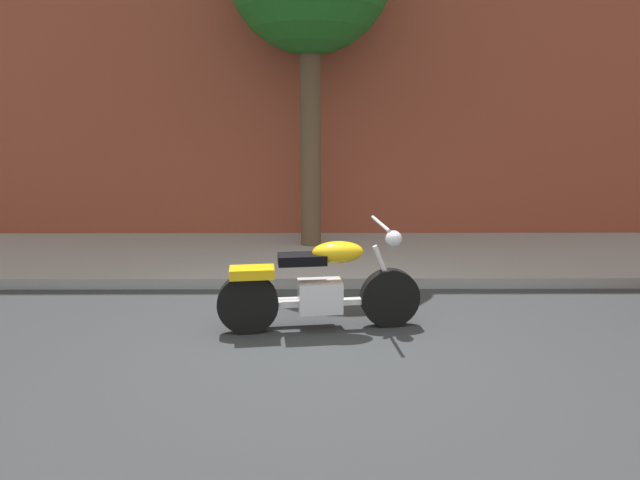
{
  "coord_description": "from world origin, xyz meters",
  "views": [
    {
      "loc": [
        0.01,
        -4.89,
        2.16
      ],
      "look_at": [
        0.03,
        0.26,
        0.94
      ],
      "focal_mm": 30.03,
      "sensor_mm": 36.0,
      "label": 1
    }
  ],
  "objects": [
    {
      "name": "sidewalk",
      "position": [
        0.0,
        2.86,
        0.07
      ],
      "size": [
        25.35,
        2.64,
        0.14
      ],
      "primitive_type": "cube",
      "color": "#999999",
      "rests_on": "ground"
    },
    {
      "name": "ground_plane",
      "position": [
        0.0,
        0.0,
        0.0
      ],
      "size": [
        60.0,
        60.0,
        0.0
      ],
      "primitive_type": "plane",
      "color": "#303335"
    },
    {
      "name": "motorcycle",
      "position": [
        0.03,
        0.27,
        0.45
      ],
      "size": [
        2.07,
        0.7,
        1.11
      ],
      "color": "black",
      "rests_on": "ground"
    }
  ]
}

